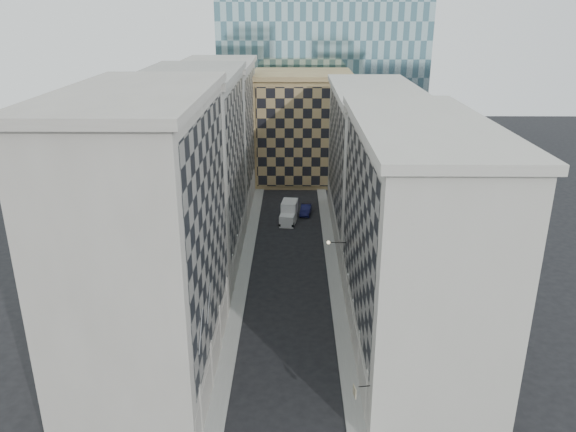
{
  "coord_description": "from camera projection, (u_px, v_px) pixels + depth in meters",
  "views": [
    {
      "loc": [
        0.56,
        -29.71,
        29.25
      ],
      "look_at": [
        0.1,
        13.03,
        13.24
      ],
      "focal_mm": 35.0,
      "sensor_mm": 36.0,
      "label": 1
    }
  ],
  "objects": [
    {
      "name": "box_truck",
      "position": [
        289.0,
        213.0,
        80.91
      ],
      "size": [
        2.77,
        5.44,
        2.86
      ],
      "rotation": [
        0.0,
        0.0,
        -0.13
      ],
      "color": "silver",
      "rests_on": "ground"
    },
    {
      "name": "church_tower",
      "position": [
        291.0,
        19.0,
        105.42
      ],
      "size": [
        7.2,
        7.2,
        51.5
      ],
      "color": "#292420",
      "rests_on": "ground"
    },
    {
      "name": "tan_block",
      "position": [
        302.0,
        127.0,
        98.33
      ],
      "size": [
        16.8,
        14.8,
        18.8
      ],
      "color": "#9E7B53",
      "rests_on": "ground"
    },
    {
      "name": "sidewalk_west",
      "position": [
        244.0,
        270.0,
        66.2
      ],
      "size": [
        1.5,
        100.0,
        0.15
      ],
      "primitive_type": "cube",
      "color": "gray",
      "rests_on": "ground"
    },
    {
      "name": "bldg_right_a",
      "position": [
        413.0,
        240.0,
        48.4
      ],
      "size": [
        10.8,
        26.8,
        20.7
      ],
      "color": "#BAB6AB",
      "rests_on": "ground"
    },
    {
      "name": "sidewalk_east",
      "position": [
        333.0,
        270.0,
        66.1
      ],
      "size": [
        1.5,
        100.0,
        0.15
      ],
      "primitive_type": "cube",
      "color": "gray",
      "rests_on": "ground"
    },
    {
      "name": "bldg_left_b",
      "position": [
        195.0,
        171.0,
        65.12
      ],
      "size": [
        10.8,
        22.8,
        22.7
      ],
      "color": "#9A978F",
      "rests_on": "ground"
    },
    {
      "name": "dark_car",
      "position": [
        306.0,
        210.0,
        83.96
      ],
      "size": [
        2.04,
        4.42,
        1.4
      ],
      "primitive_type": "imported",
      "rotation": [
        0.0,
        0.0,
        -0.13
      ],
      "color": "#10113B",
      "rests_on": "ground"
    },
    {
      "name": "bldg_left_a",
      "position": [
        149.0,
        241.0,
        44.35
      ],
      "size": [
        10.8,
        22.8,
        23.7
      ],
      "color": "#A8A197",
      "rests_on": "ground"
    },
    {
      "name": "bracket_lamp",
      "position": [
        330.0,
        242.0,
        58.34
      ],
      "size": [
        1.98,
        0.36,
        0.36
      ],
      "color": "black",
      "rests_on": "ground"
    },
    {
      "name": "bldg_left_c",
      "position": [
        219.0,
        135.0,
        85.9
      ],
      "size": [
        10.8,
        22.8,
        21.7
      ],
      "color": "#A8A197",
      "rests_on": "ground"
    },
    {
      "name": "shop_sign",
      "position": [
        355.0,
        391.0,
        39.5
      ],
      "size": [
        1.23,
        0.77,
        0.86
      ],
      "rotation": [
        0.0,
        0.0,
        0.15
      ],
      "color": "black",
      "rests_on": "ground"
    },
    {
      "name": "flagpoles_left",
      "position": [
        205.0,
        316.0,
        40.96
      ],
      "size": [
        0.1,
        6.33,
        2.33
      ],
      "color": "gray",
      "rests_on": "ground"
    },
    {
      "name": "bldg_right_b",
      "position": [
        372.0,
        163.0,
        73.85
      ],
      "size": [
        10.8,
        28.8,
        19.7
      ],
      "color": "#BAB6AB",
      "rests_on": "ground"
    }
  ]
}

